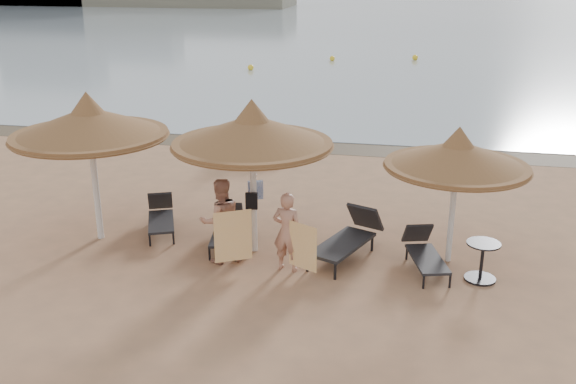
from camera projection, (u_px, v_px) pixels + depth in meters
The scene contains 21 objects.
ground at pixel (268, 278), 12.28m from camera, with size 160.00×160.00×0.00m, color #A67551.
sea at pixel (402, 8), 86.12m from camera, with size 200.00×140.00×0.03m, color #82939E.
wet_sand_strip at pixel (333, 148), 20.96m from camera, with size 200.00×1.60×0.01m, color brown.
palapa_left at pixel (89, 123), 13.23m from camera, with size 3.27×3.27×3.24m.
palapa_center at pixel (252, 132), 12.62m from camera, with size 3.25×3.25×3.22m.
palapa_right at pixel (457, 155), 12.27m from camera, with size 2.82×2.82×2.79m.
lounger_far_left at pixel (161, 216), 14.43m from camera, with size 1.13×1.73×0.74m.
lounger_near_left at pixel (227, 228), 13.76m from camera, with size 0.82×1.76×0.76m.
lounger_near_right at pixel (349, 236), 13.13m from camera, with size 1.42×2.16×0.92m.
lounger_far_right at pixel (424, 251), 12.64m from camera, with size 0.98×1.74×0.74m.
side_table at pixel (482, 262), 12.11m from camera, with size 0.63×0.63×0.77m.
person_left at pixel (220, 214), 12.66m from camera, with size 0.93×0.61×2.03m, color tan.
person_right at pixel (287, 226), 12.32m from camera, with size 0.86×0.56×1.87m, color tan.
towel_left at pixel (233, 236), 12.37m from camera, with size 0.67×0.37×1.05m.
towel_right at pixel (303, 247), 12.13m from camera, with size 0.59×0.32×0.92m.
bag_patterned at pixel (256, 190), 13.22m from camera, with size 0.32×0.22×0.39m.
bag_dark at pixel (252, 201), 12.94m from camera, with size 0.25×0.11×0.34m.
pedal_boat at pixel (265, 141), 20.36m from camera, with size 2.24×1.43×1.00m.
buoy_left at pixel (251, 67), 35.91m from camera, with size 0.34×0.34×0.34m, color yellow.
buoy_mid at pixel (415, 57), 39.64m from camera, with size 0.35×0.35×0.35m, color yellow.
buoy_extra at pixel (332, 58), 39.35m from camera, with size 0.33×0.33×0.33m, color yellow.
Camera 1 is at (2.55, -10.71, 5.70)m, focal length 40.00 mm.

